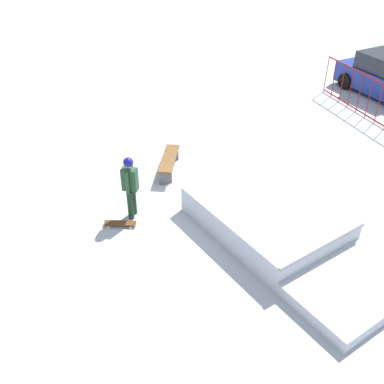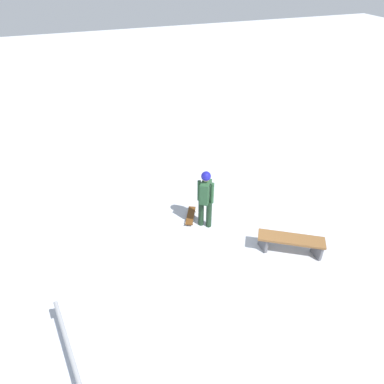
{
  "view_description": "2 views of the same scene",
  "coord_description": "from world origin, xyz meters",
  "px_view_note": "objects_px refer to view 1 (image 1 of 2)",
  "views": [
    {
      "loc": [
        8.56,
        -4.79,
        7.17
      ],
      "look_at": [
        0.23,
        -1.11,
        0.9
      ],
      "focal_mm": 42.49,
      "sensor_mm": 36.0,
      "label": 1
    },
    {
      "loc": [
        2.08,
        4.27,
        6.29
      ],
      "look_at": [
        -0.32,
        -2.68,
        1.0
      ],
      "focal_mm": 32.34,
      "sensor_mm": 36.0,
      "label": 2
    }
  ],
  "objects_px": {
    "skate_ramp": "(279,227)",
    "park_bench": "(169,161)",
    "skateboard": "(120,223)",
    "skater": "(130,183)"
  },
  "relations": [
    {
      "from": "skate_ramp",
      "to": "park_bench",
      "type": "bearing_deg",
      "value": -172.15
    },
    {
      "from": "skate_ramp",
      "to": "skateboard",
      "type": "relative_size",
      "value": 7.17
    },
    {
      "from": "skate_ramp",
      "to": "skater",
      "type": "height_order",
      "value": "skater"
    },
    {
      "from": "skate_ramp",
      "to": "skateboard",
      "type": "xyz_separation_m",
      "value": [
        -2.0,
        -3.37,
        -0.24
      ]
    },
    {
      "from": "skateboard",
      "to": "skate_ramp",
      "type": "bearing_deg",
      "value": -4.7
    },
    {
      "from": "skate_ramp",
      "to": "skateboard",
      "type": "bearing_deg",
      "value": -131.31
    },
    {
      "from": "skateboard",
      "to": "park_bench",
      "type": "relative_size",
      "value": 0.51
    },
    {
      "from": "skater",
      "to": "park_bench",
      "type": "height_order",
      "value": "skater"
    },
    {
      "from": "skater",
      "to": "park_bench",
      "type": "relative_size",
      "value": 1.09
    },
    {
      "from": "skater",
      "to": "skateboard",
      "type": "distance_m",
      "value": 1.06
    }
  ]
}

